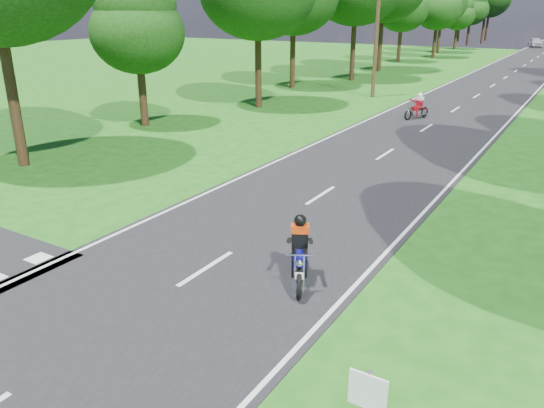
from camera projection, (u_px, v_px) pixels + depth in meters
The scene contains 7 objects.
ground at pixel (145, 308), 10.76m from camera, with size 160.00×160.00×0.00m, color #1C4F12.
main_road at pixel (516, 71), 50.79m from camera, with size 7.00×140.00×0.02m, color black.
road_markings at pixel (511, 73), 49.35m from camera, with size 7.40×140.00×0.01m.
telegraph_pole at pixel (376, 34), 34.69m from camera, with size 1.20×0.26×8.00m.
rider_near_blue at pixel (300, 250), 11.54m from camera, with size 0.60×1.81×1.51m, color #0F0C87, non-canonical shape.
rider_far_red at pixel (417, 106), 28.75m from camera, with size 0.56×1.67×1.39m, color #B80E12, non-canonical shape.
distant_car at pixel (536, 42), 80.21m from camera, with size 1.71×4.25×1.45m, color silver.
Camera 1 is at (7.07, -6.64, 5.73)m, focal length 35.00 mm.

